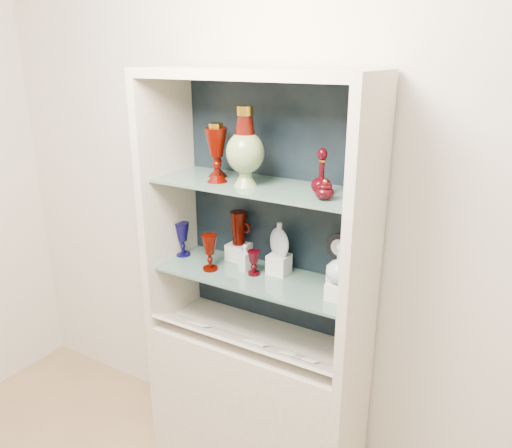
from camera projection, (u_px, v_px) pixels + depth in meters
The scene contains 31 objects.
wall_back at pixel (280, 190), 2.29m from camera, with size 3.50×0.02×2.80m, color silver.
cabinet_base at pixel (256, 403), 2.44m from camera, with size 1.00×0.40×0.75m, color #BDB3A0.
cabinet_back_panel at pixel (277, 207), 2.29m from camera, with size 0.98×0.02×1.15m, color black.
cabinet_side_left at pixel (169, 202), 2.36m from camera, with size 0.04×0.40×1.15m, color #BDB3A0.
cabinet_side_right at pixel (364, 239), 1.90m from camera, with size 0.04×0.40×1.15m, color #BDB3A0.
cabinet_top_cap at pixel (256, 73), 1.94m from camera, with size 1.00×0.40×0.04m, color #BDB3A0.
shelf_lower at pixel (258, 277), 2.24m from camera, with size 0.92×0.34×0.01m, color slate.
shelf_upper at pixel (258, 186), 2.10m from camera, with size 0.92×0.34×0.01m, color slate.
label_ledge at pixel (243, 341), 2.22m from camera, with size 0.92×0.18×0.01m, color #BDB3A0.
label_card_0 at pixel (256, 343), 2.18m from camera, with size 0.10×0.07×0.00m, color white.
label_card_1 at pixel (306, 359), 2.07m from camera, with size 0.10×0.07×0.00m, color white.
label_card_2 at pixel (199, 324), 2.33m from camera, with size 0.10×0.07×0.00m, color white.
label_card_3 at pixel (293, 354), 2.09m from camera, with size 0.10×0.07×0.00m, color white.
pedestal_lamp_left at pixel (217, 150), 2.20m from camera, with size 0.09×0.09×0.24m, color #430600, non-canonical shape.
pedestal_lamp_right at pixel (217, 153), 2.11m from camera, with size 0.10×0.10×0.25m, color #430600, non-canonical shape.
enamel_urn at pixel (245, 147), 2.03m from camera, with size 0.16×0.16×0.33m, color #0E4F15, non-canonical shape.
ruby_decanter_a at pixel (322, 168), 1.93m from camera, with size 0.08×0.08×0.20m, color #380107, non-canonical shape.
ruby_decanter_b at pixel (360, 171), 1.90m from camera, with size 0.09×0.09×0.20m, color #380107, non-canonical shape.
lidded_bowl at pixel (325, 189), 1.87m from camera, with size 0.07×0.07×0.08m, color #380107, non-canonical shape.
cobalt_goblet at pixel (183, 239), 2.44m from camera, with size 0.07×0.07×0.17m, color #09043C, non-canonical shape.
ruby_goblet_tall at pixel (210, 253), 2.27m from camera, with size 0.07×0.07×0.17m, color #430600, non-canonical shape.
ruby_goblet_small at pixel (254, 263), 2.23m from camera, with size 0.06×0.06×0.11m, color #380107, non-canonical shape.
riser_ruby_pitcher at pixel (239, 252), 2.40m from camera, with size 0.10×0.10×0.08m, color silver.
ruby_pitcher at pixel (239, 228), 2.36m from camera, with size 0.12×0.08×0.16m, color #430600, non-canonical shape.
clear_square_bottle at pixel (245, 258), 2.26m from camera, with size 0.05×0.05×0.13m, color #A4B8BE, non-canonical shape.
riser_flat_flask at pixel (279, 264), 2.24m from camera, with size 0.09×0.09×0.09m, color silver.
flat_flask at pixel (279, 238), 2.20m from camera, with size 0.11×0.04×0.16m, color #A5ADBA, non-canonical shape.
riser_clear_round_decanter at pixel (338, 291), 2.01m from camera, with size 0.09×0.09×0.07m, color silver.
clear_round_decanter at pixel (340, 264), 1.98m from camera, with size 0.11×0.11×0.17m, color #A4B8BE, non-canonical shape.
riser_cameo_medallion at pixel (338, 275), 2.12m from camera, with size 0.08×0.08×0.10m, color silver.
cameo_medallion at pixel (340, 249), 2.08m from camera, with size 0.12×0.04×0.14m, color black, non-canonical shape.
Camera 1 is at (1.03, -0.21, 1.99)m, focal length 35.00 mm.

